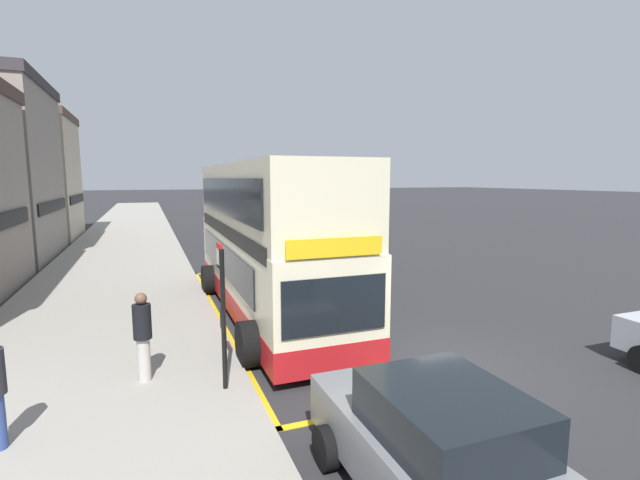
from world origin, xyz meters
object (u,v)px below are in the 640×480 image
object	(u,v)px
parked_car_teal_far	(275,224)
pedestrian_further_back	(143,333)
double_decker_bus	(267,244)
bus_stop_sign	(222,304)
parked_car_grey_behind	(442,453)
parked_car_black_across	(223,206)

from	to	relation	value
parked_car_teal_far	pedestrian_further_back	bearing A→B (deg)	67.91
double_decker_bus	parked_car_teal_far	size ratio (longest dim) A/B	2.49
parked_car_teal_far	bus_stop_sign	bearing A→B (deg)	71.69
parked_car_teal_far	parked_car_grey_behind	xyz separation A→B (m)	(-5.38, -27.09, 0.00)
double_decker_bus	parked_car_grey_behind	bearing A→B (deg)	-90.98
parked_car_black_across	pedestrian_further_back	world-z (taller)	pedestrian_further_back
parked_car_black_across	pedestrian_further_back	distance (m)	45.74
bus_stop_sign	parked_car_black_across	distance (m)	46.31
pedestrian_further_back	parked_car_grey_behind	bearing A→B (deg)	-55.87
parked_car_teal_far	parked_car_grey_behind	size ratio (longest dim) A/B	1.00
parked_car_black_across	double_decker_bus	bearing A→B (deg)	-96.72
parked_car_teal_far	parked_car_grey_behind	bearing A→B (deg)	77.99
parked_car_teal_far	pedestrian_further_back	world-z (taller)	pedestrian_further_back
parked_car_grey_behind	parked_car_teal_far	bearing A→B (deg)	76.44
parked_car_grey_behind	pedestrian_further_back	distance (m)	5.88
parked_car_black_across	parked_car_grey_behind	distance (m)	50.07
parked_car_teal_far	double_decker_bus	bearing A→B (deg)	73.24
double_decker_bus	parked_car_grey_behind	distance (m)	8.94
parked_car_teal_far	parked_car_grey_behind	world-z (taller)	same
bus_stop_sign	parked_car_black_across	xyz separation A→B (m)	(7.20, 45.74, -0.92)
parked_car_black_across	pedestrian_further_back	size ratio (longest dim) A/B	2.43
double_decker_bus	bus_stop_sign	size ratio (longest dim) A/B	3.91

